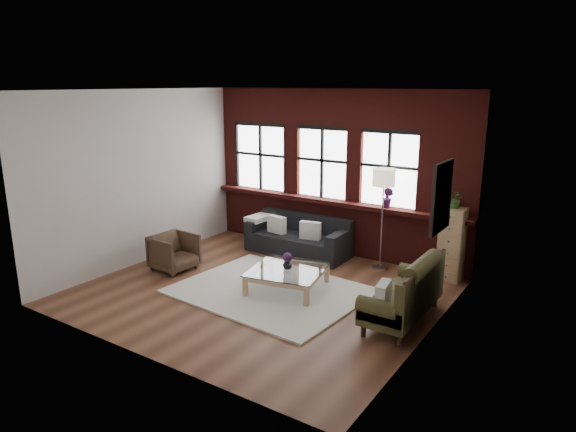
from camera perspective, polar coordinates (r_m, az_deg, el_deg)
The scene contains 26 objects.
floor at distance 8.51m, azimuth -2.81°, elevation -8.28°, with size 5.50×5.50×0.00m, color #573120.
ceiling at distance 7.84m, azimuth -3.11°, elevation 13.80°, with size 5.50×5.50×0.00m, color white.
wall_back at distance 10.11m, azimuth 5.48°, elevation 4.83°, with size 5.50×5.50×0.00m, color beige.
wall_front at distance 6.25m, azimuth -16.63°, elevation -1.89°, with size 5.50×5.50×0.00m, color beige.
wall_left at distance 9.88m, azimuth -15.97°, elevation 4.10°, with size 5.00×5.00×0.00m, color beige.
wall_right at distance 6.81m, azimuth 16.05°, elevation -0.51°, with size 5.00×5.00×0.00m, color beige.
brick_backwall at distance 10.06m, azimuth 5.32°, elevation 4.78°, with size 5.50×0.12×3.20m, color #541613, non-canonical shape.
sill_ledge at distance 10.09m, azimuth 5.00°, elevation 1.58°, with size 5.50×0.30×0.08m, color #541613.
window_left at distance 10.99m, azimuth -2.98°, elevation 6.46°, with size 1.38×0.10×1.50m, color black, non-canonical shape.
window_mid at distance 10.18m, azimuth 3.87°, elevation 5.79°, with size 1.38×0.10×1.50m, color black, non-canonical shape.
window_right at distance 9.58m, azimuth 11.19°, elevation 4.98°, with size 1.38×0.10×1.50m, color black, non-canonical shape.
wall_poster at distance 7.04m, azimuth 16.71°, elevation 2.03°, with size 0.05×0.74×0.94m, color black, non-canonical shape.
shag_rug at distance 8.46m, azimuth -2.02°, elevation -8.29°, with size 2.91×2.29×0.03m, color silver.
dark_sofa at distance 10.14m, azimuth 1.12°, elevation -2.22°, with size 2.05×0.83×0.74m, color black, non-canonical shape.
pillow_a at distance 10.24m, azimuth -1.26°, elevation -0.94°, with size 0.40×0.14×0.34m, color silver.
pillow_b at distance 9.83m, azimuth 2.50°, elevation -1.62°, with size 0.40×0.14×0.34m, color silver.
vintage_settee at distance 7.50m, azimuth 12.63°, elevation -8.14°, with size 0.76×1.70×0.91m, color #38351A, non-canonical shape.
pillow_settee at distance 7.04m, azimuth 10.53°, elevation -8.59°, with size 0.14×0.38×0.34m, color silver.
armchair at distance 9.53m, azimuth -12.53°, elevation -3.96°, with size 0.70×0.72×0.66m, color #3F2C1F.
coffee_table at distance 8.45m, azimuth -0.06°, elevation -7.10°, with size 1.15×1.15×0.39m, color tan, non-canonical shape.
vase at distance 8.35m, azimuth -0.06°, elevation -5.36°, with size 0.16×0.16×0.17m, color #B2B2B2.
flowers at distance 8.31m, azimuth -0.06°, elevation -4.62°, with size 0.16×0.16×0.16m, color #461B50.
drawer_chest at distance 9.20m, azimuth 17.73°, elevation -3.00°, with size 0.39×0.39×1.27m, color tan.
potted_plant_top at distance 9.00m, azimuth 18.12°, elevation 1.80°, with size 0.28×0.24×0.31m, color #2D5923.
floor_lamp at distance 9.34m, azimuth 10.42°, elevation 0.05°, with size 0.40×0.40×1.99m, color #A5A5A8, non-canonical shape.
sill_plant at distance 9.53m, azimuth 11.04°, elevation 2.03°, with size 0.21×0.17×0.39m, color #461B50.
Camera 1 is at (4.65, -6.31, 3.32)m, focal length 32.00 mm.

